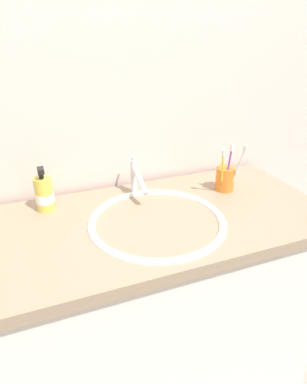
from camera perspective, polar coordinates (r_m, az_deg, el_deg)
tiled_wall_back at (r=1.25m, az=-6.11°, el=13.72°), size 2.38×0.04×2.40m
vanity_counter at (r=1.37m, az=-0.72°, el=-21.16°), size 1.18×0.54×0.92m
sink_basin at (r=1.09m, az=0.58°, el=-7.08°), size 0.43×0.43×0.13m
faucet at (r=1.20m, az=-2.98°, el=2.56°), size 0.02×0.17×0.14m
toothbrush_cup at (r=1.28m, az=11.91°, el=2.20°), size 0.07×0.07×0.09m
toothbrush_yellow at (r=1.21m, az=11.50°, el=4.00°), size 0.04×0.05×0.17m
toothbrush_white at (r=1.23m, az=14.14°, el=4.36°), size 0.03×0.05×0.18m
toothbrush_purple at (r=1.23m, az=12.55°, el=4.50°), size 0.01×0.03×0.18m
soap_dispenser at (r=1.16m, az=-17.88°, el=-0.33°), size 0.06×0.06×0.15m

